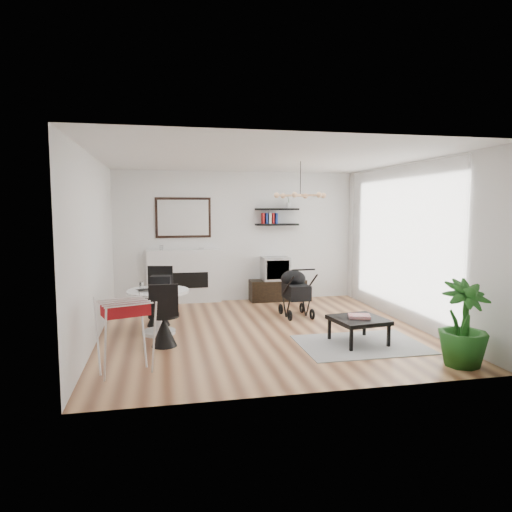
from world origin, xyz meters
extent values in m
plane|color=brown|center=(0.00, 0.00, 0.00)|extent=(5.00, 5.00, 0.00)
plane|color=white|center=(0.00, 0.00, 2.70)|extent=(5.00, 5.00, 0.00)
plane|color=white|center=(0.00, 2.50, 1.35)|extent=(5.00, 0.00, 5.00)
plane|color=white|center=(-2.50, 0.00, 1.35)|extent=(0.00, 5.00, 5.00)
plane|color=white|center=(2.50, 0.00, 1.35)|extent=(0.00, 5.00, 5.00)
cube|color=white|center=(2.40, 0.20, 1.35)|extent=(0.04, 3.60, 2.60)
cube|color=white|center=(-1.10, 2.42, 0.55)|extent=(1.50, 0.15, 1.10)
cube|color=black|center=(-1.10, 2.36, 0.48)|extent=(0.95, 0.06, 0.32)
cube|color=black|center=(-1.10, 2.48, 1.75)|extent=(1.12, 0.03, 0.82)
cube|color=white|center=(-1.10, 2.46, 1.75)|extent=(1.02, 0.01, 0.72)
cube|color=black|center=(0.84, 2.37, 1.60)|extent=(0.90, 0.25, 0.04)
cube|color=black|center=(0.84, 2.37, 1.92)|extent=(0.90, 0.25, 0.04)
cube|color=black|center=(0.84, 2.28, 0.22)|extent=(1.17, 0.41, 0.44)
cube|color=#B2B2B4|center=(0.78, 2.28, 0.68)|extent=(0.56, 0.49, 0.49)
cube|color=black|center=(0.78, 2.05, 0.68)|extent=(0.47, 0.01, 0.39)
cylinder|color=white|center=(-1.61, 0.15, 0.03)|extent=(0.51, 0.51, 0.05)
cylinder|color=white|center=(-1.61, 0.15, 0.35)|extent=(0.13, 0.13, 0.60)
cylinder|color=white|center=(-1.61, 0.15, 0.67)|extent=(0.94, 0.94, 0.04)
imported|color=black|center=(-1.73, 0.08, 0.70)|extent=(0.43, 0.36, 0.03)
cube|color=black|center=(-1.57, 0.37, 0.78)|extent=(0.34, 0.24, 0.19)
cube|color=silver|center=(-1.47, 0.01, 0.69)|extent=(0.34, 0.29, 0.01)
cylinder|color=white|center=(-1.86, 0.29, 0.75)|extent=(0.07, 0.07, 0.11)
cylinder|color=black|center=(-1.62, 0.68, 0.47)|extent=(0.46, 0.46, 0.05)
cone|color=black|center=(-1.62, 0.68, 0.22)|extent=(0.38, 0.38, 0.44)
cube|color=black|center=(-1.57, 0.88, 0.74)|extent=(0.42, 0.13, 0.47)
cylinder|color=black|center=(-1.53, -0.51, 0.45)|extent=(0.44, 0.44, 0.05)
cone|color=black|center=(-1.53, -0.51, 0.21)|extent=(0.36, 0.36, 0.42)
cube|color=black|center=(-1.53, -0.71, 0.69)|extent=(0.40, 0.04, 0.45)
cube|color=maroon|center=(-1.98, -1.53, 0.78)|extent=(0.58, 0.44, 0.14)
cube|color=black|center=(0.81, 0.83, 0.45)|extent=(0.40, 0.58, 0.26)
ellipsoid|color=black|center=(0.80, 1.00, 0.66)|extent=(0.45, 0.45, 0.32)
cylinder|color=black|center=(0.83, 0.48, 0.89)|extent=(0.42, 0.05, 0.03)
torus|color=black|center=(0.59, 1.09, 0.08)|extent=(0.06, 0.20, 0.20)
torus|color=black|center=(1.00, 1.11, 0.08)|extent=(0.06, 0.20, 0.20)
torus|color=black|center=(0.61, 0.56, 0.08)|extent=(0.06, 0.20, 0.20)
torus|color=black|center=(1.03, 0.58, 0.08)|extent=(0.06, 0.20, 0.20)
cube|color=#9B9B9B|center=(1.22, -1.02, 0.01)|extent=(1.74, 1.26, 0.01)
cube|color=black|center=(1.21, -0.94, 0.34)|extent=(0.80, 0.80, 0.06)
cube|color=black|center=(0.95, -1.28, 0.16)|extent=(0.04, 0.04, 0.30)
cube|color=black|center=(1.55, -1.19, 0.16)|extent=(0.04, 0.04, 0.30)
cube|color=black|center=(0.87, -0.68, 0.16)|extent=(0.04, 0.04, 0.30)
cube|color=black|center=(1.46, -0.59, 0.16)|extent=(0.04, 0.04, 0.30)
cube|color=#D0343C|center=(1.22, -0.93, 0.40)|extent=(0.36, 0.32, 0.04)
imported|color=#1C5317|center=(2.07, -2.07, 0.53)|extent=(0.62, 0.62, 1.06)
camera|label=1|loc=(-1.53, -6.92, 1.94)|focal=32.00mm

